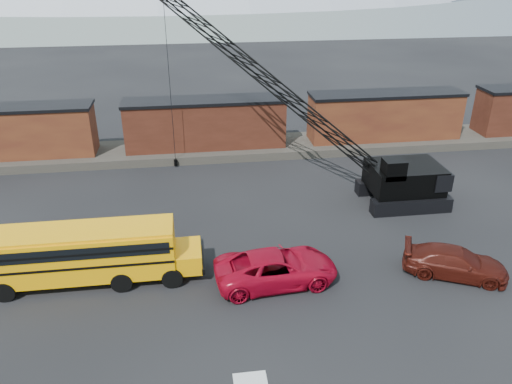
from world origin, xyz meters
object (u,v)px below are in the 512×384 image
at_px(red_pickup, 276,268).
at_px(maroon_suv, 455,262).
at_px(crawler_crane, 271,82).
at_px(school_bus, 85,253).

xyz_separation_m(red_pickup, maroon_suv, (9.77, -0.69, -0.11)).
bearing_deg(maroon_suv, crawler_crane, 55.15).
distance_m(school_bus, maroon_suv, 19.86).
relative_size(red_pickup, maroon_suv, 1.19).
distance_m(maroon_suv, crawler_crane, 16.96).
bearing_deg(maroon_suv, school_bus, 107.39).
distance_m(red_pickup, crawler_crane, 14.35).
xyz_separation_m(school_bus, red_pickup, (9.94, -1.47, -0.89)).
bearing_deg(red_pickup, school_bus, 76.74).
bearing_deg(crawler_crane, school_bus, -136.56).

